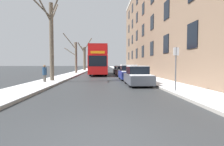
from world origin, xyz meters
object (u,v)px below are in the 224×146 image
(pedestrian_left_sidewalk, at_px, (45,73))
(oncoming_van, at_px, (98,66))
(bare_tree_left_0, at_px, (51,37))
(parked_car_3, at_px, (119,70))
(parked_car_0, at_px, (137,76))
(parked_car_1, at_px, (129,73))
(street_sign_post, at_px, (176,67))
(bare_tree_left_1, at_px, (75,56))
(parked_car_2, at_px, (122,71))
(bare_tree_left_2, at_px, (84,57))
(double_decker_bus, at_px, (99,59))

(pedestrian_left_sidewalk, bearing_deg, oncoming_van, -53.10)
(bare_tree_left_0, height_order, parked_car_3, bare_tree_left_0)
(parked_car_0, distance_m, parked_car_1, 4.90)
(street_sign_post, bearing_deg, bare_tree_left_1, 113.29)
(parked_car_2, bearing_deg, bare_tree_left_2, 111.84)
(parked_car_0, height_order, pedestrian_left_sidewalk, pedestrian_left_sidewalk)
(parked_car_1, bearing_deg, pedestrian_left_sidewalk, -154.75)
(bare_tree_left_1, relative_size, pedestrian_left_sidewalk, 4.34)
(bare_tree_left_0, xyz_separation_m, street_sign_post, (8.74, -6.53, -2.60))
(parked_car_0, xyz_separation_m, parked_car_1, (-0.00, 4.90, 0.03))
(oncoming_van, bearing_deg, street_sign_post, -81.64)
(bare_tree_left_1, bearing_deg, bare_tree_left_2, 89.30)
(bare_tree_left_1, xyz_separation_m, parked_car_3, (7.46, 0.37, -2.42))
(oncoming_van, bearing_deg, bare_tree_left_0, -95.67)
(double_decker_bus, bearing_deg, parked_car_3, 39.22)
(bare_tree_left_1, height_order, parked_car_1, bare_tree_left_1)
(bare_tree_left_1, bearing_deg, double_decker_bus, -30.38)
(bare_tree_left_0, bearing_deg, parked_car_2, 49.51)
(double_decker_bus, bearing_deg, street_sign_post, -75.29)
(bare_tree_left_2, xyz_separation_m, parked_car_3, (7.30, -12.49, -2.76))
(bare_tree_left_2, bearing_deg, double_decker_bus, -75.60)
(bare_tree_left_2, bearing_deg, bare_tree_left_1, -90.70)
(bare_tree_left_0, height_order, parked_car_1, bare_tree_left_0)
(bare_tree_left_1, relative_size, parked_car_1, 1.69)
(bare_tree_left_0, distance_m, parked_car_0, 8.51)
(parked_car_1, bearing_deg, bare_tree_left_1, 122.63)
(parked_car_0, relative_size, pedestrian_left_sidewalk, 2.58)
(bare_tree_left_0, bearing_deg, parked_car_3, 62.82)
(parked_car_2, distance_m, parked_car_3, 5.72)
(bare_tree_left_1, bearing_deg, oncoming_van, 79.63)
(parked_car_3, relative_size, pedestrian_left_sidewalk, 2.63)
(pedestrian_left_sidewalk, height_order, street_sign_post, street_sign_post)
(parked_car_2, bearing_deg, parked_car_3, 90.00)
(bare_tree_left_0, bearing_deg, bare_tree_left_1, 90.35)
(bare_tree_left_1, distance_m, double_decker_bus, 4.76)
(parked_car_3, bearing_deg, parked_car_0, -90.00)
(bare_tree_left_0, height_order, street_sign_post, bare_tree_left_0)
(parked_car_1, xyz_separation_m, oncoming_van, (-4.23, 29.27, 0.52))
(bare_tree_left_1, bearing_deg, bare_tree_left_0, -89.65)
(parked_car_3, xyz_separation_m, oncoming_van, (-4.23, 17.25, 0.61))
(bare_tree_left_2, distance_m, parked_car_1, 25.71)
(parked_car_3, height_order, street_sign_post, street_sign_post)
(pedestrian_left_sidewalk, bearing_deg, parked_car_0, -147.14)
(double_decker_bus, relative_size, parked_car_0, 2.86)
(oncoming_van, bearing_deg, bare_tree_left_1, -100.37)
(parked_car_2, relative_size, parked_car_3, 1.07)
(double_decker_bus, relative_size, street_sign_post, 4.49)
(parked_car_0, xyz_separation_m, oncoming_van, (-4.23, 34.17, 0.55))
(bare_tree_left_0, relative_size, double_decker_bus, 0.69)
(oncoming_van, relative_size, pedestrian_left_sidewalk, 3.44)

